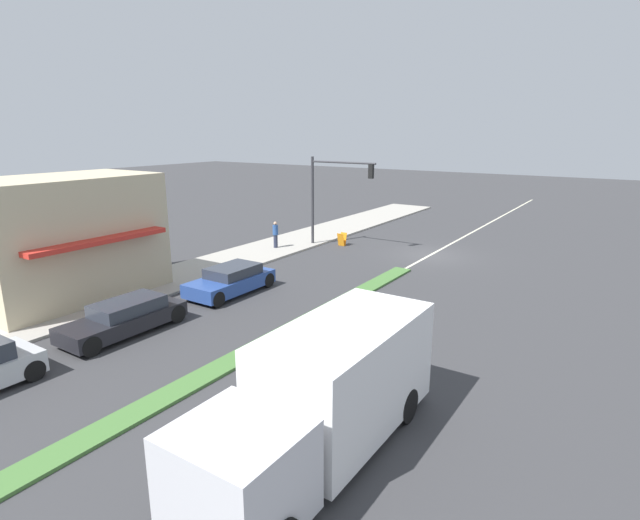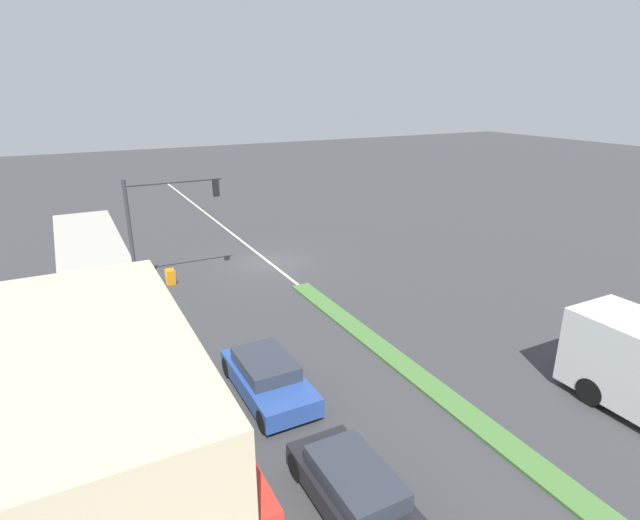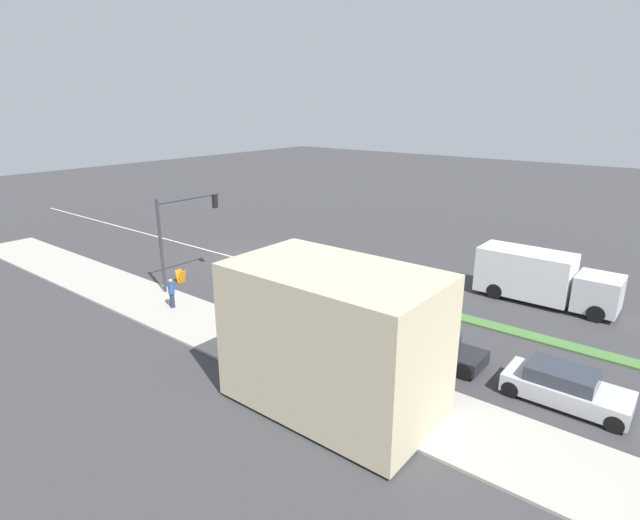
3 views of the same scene
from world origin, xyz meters
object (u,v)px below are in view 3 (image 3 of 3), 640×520
delivery_truck (541,277)px  sedan_dark (431,346)px  sedan_silver (565,387)px  pedestrian (172,292)px  traffic_signal_main (180,226)px  coupe_blue (330,314)px  warning_aframe_sign (181,276)px

delivery_truck → sedan_dark: size_ratio=1.63×
sedan_silver → delivery_truck: bearing=-159.5°
pedestrian → traffic_signal_main: bearing=-137.5°
delivery_truck → coupe_blue: (10.00, -7.45, -0.85)m
sedan_silver → warning_aframe_sign: bearing=-88.0°
sedan_silver → coupe_blue: bearing=-90.0°
pedestrian → sedan_dark: pedestrian is taller
warning_aframe_sign → coupe_blue: coupe_blue is taller
pedestrian → sedan_dark: size_ratio=0.36×
delivery_truck → sedan_silver: 10.70m
coupe_blue → sedan_silver: 11.18m
delivery_truck → warning_aframe_sign: bearing=-60.0°
pedestrian → warning_aframe_sign: (-2.96, -3.23, -0.57)m
warning_aframe_sign → pedestrian: bearing=47.5°
pedestrian → delivery_truck: 20.72m
coupe_blue → sedan_silver: sedan_silver is taller
warning_aframe_sign → delivery_truck: size_ratio=0.11×
coupe_blue → sedan_dark: 5.65m
delivery_truck → coupe_blue: delivery_truck is taller
traffic_signal_main → coupe_blue: bearing=96.1°
coupe_blue → delivery_truck: bearing=143.3°
pedestrian → coupe_blue: (-3.75, 8.04, -0.37)m
delivery_truck → sedan_dark: 10.20m
traffic_signal_main → sedan_dark: 16.47m
traffic_signal_main → sedan_silver: bearing=93.0°
warning_aframe_sign → delivery_truck: (-10.79, 18.72, 1.04)m
traffic_signal_main → delivery_truck: (-11.12, 17.90, -2.43)m
traffic_signal_main → pedestrian: bearing=42.5°
pedestrian → warning_aframe_sign: size_ratio=1.99×
pedestrian → sedan_dark: (-3.75, 13.70, -0.38)m
pedestrian → sedan_dark: bearing=105.3°
coupe_blue → sedan_silver: size_ratio=0.98×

